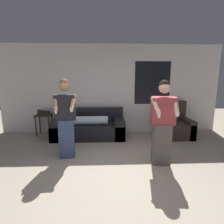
# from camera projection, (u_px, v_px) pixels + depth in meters

# --- Properties ---
(ground_plane) EXTENTS (14.00, 14.00, 0.00)m
(ground_plane) POSITION_uv_depth(u_px,v_px,m) (116.00, 183.00, 2.87)
(ground_plane) COLOR tan
(wall_back) EXTENTS (6.78, 0.07, 2.70)m
(wall_back) POSITION_uv_depth(u_px,v_px,m) (111.00, 89.00, 5.43)
(wall_back) COLOR silver
(wall_back) RESTS_ON ground_plane
(couch) EXTENTS (2.03, 0.94, 0.82)m
(couch) POSITION_uv_depth(u_px,v_px,m) (89.00, 127.00, 5.11)
(couch) COLOR black
(couch) RESTS_ON ground_plane
(armchair) EXTENTS (0.94, 0.93, 1.01)m
(armchair) POSITION_uv_depth(u_px,v_px,m) (173.00, 125.00, 5.19)
(armchair) COLOR #332823
(armchair) RESTS_ON ground_plane
(side_table) EXTENTS (0.46, 0.41, 0.78)m
(side_table) POSITION_uv_depth(u_px,v_px,m) (44.00, 118.00, 5.24)
(side_table) COLOR #332319
(side_table) RESTS_ON ground_plane
(person_left) EXTENTS (0.48, 0.50, 1.69)m
(person_left) POSITION_uv_depth(u_px,v_px,m) (66.00, 119.00, 3.66)
(person_left) COLOR #384770
(person_left) RESTS_ON ground_plane
(person_right) EXTENTS (0.51, 0.48, 1.66)m
(person_right) POSITION_uv_depth(u_px,v_px,m) (163.00, 123.00, 3.36)
(person_right) COLOR #56514C
(person_right) RESTS_ON ground_plane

